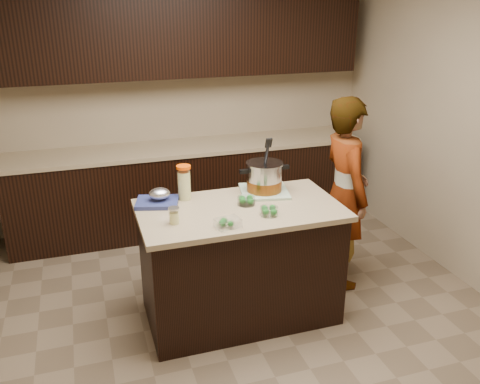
% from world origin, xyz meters
% --- Properties ---
extents(ground_plane, '(4.00, 4.00, 0.00)m').
position_xyz_m(ground_plane, '(0.00, 0.00, 0.00)').
color(ground_plane, brown).
rests_on(ground_plane, ground).
extents(room_shell, '(4.04, 4.04, 2.72)m').
position_xyz_m(room_shell, '(0.00, 0.00, 1.71)').
color(room_shell, tan).
rests_on(room_shell, ground).
extents(back_cabinets, '(3.60, 0.63, 2.33)m').
position_xyz_m(back_cabinets, '(0.00, 1.74, 0.94)').
color(back_cabinets, black).
rests_on(back_cabinets, ground).
extents(island, '(1.46, 0.81, 0.90)m').
position_xyz_m(island, '(0.00, 0.00, 0.45)').
color(island, black).
rests_on(island, ground).
extents(dish_towel, '(0.42, 0.42, 0.02)m').
position_xyz_m(dish_towel, '(0.27, 0.23, 0.91)').
color(dish_towel, '#5F8E5F').
rests_on(dish_towel, island).
extents(stock_pot, '(0.40, 0.29, 0.40)m').
position_xyz_m(stock_pot, '(0.27, 0.22, 1.01)').
color(stock_pot, '#B7B7BC').
rests_on(stock_pot, dish_towel).
extents(lemonade_pitcher, '(0.12, 0.12, 0.26)m').
position_xyz_m(lemonade_pitcher, '(-0.34, 0.28, 1.02)').
color(lemonade_pitcher, '#D7D483').
rests_on(lemonade_pitcher, island).
extents(mason_jar, '(0.09, 0.09, 0.12)m').
position_xyz_m(mason_jar, '(-0.50, -0.12, 0.95)').
color(mason_jar, '#D7D483').
rests_on(mason_jar, island).
extents(broccoli_tub_left, '(0.15, 0.15, 0.06)m').
position_xyz_m(broccoli_tub_left, '(0.06, 0.04, 0.93)').
color(broccoli_tub_left, silver).
rests_on(broccoli_tub_left, island).
extents(broccoli_tub_right, '(0.16, 0.16, 0.06)m').
position_xyz_m(broccoli_tub_right, '(0.15, -0.19, 0.93)').
color(broccoli_tub_right, silver).
rests_on(broccoli_tub_right, island).
extents(broccoli_tub_rect, '(0.18, 0.14, 0.06)m').
position_xyz_m(broccoli_tub_rect, '(-0.18, -0.29, 0.93)').
color(broccoli_tub_rect, silver).
rests_on(broccoli_tub_rect, island).
extents(blue_tray, '(0.35, 0.31, 0.11)m').
position_xyz_m(blue_tray, '(-0.55, 0.25, 0.94)').
color(blue_tray, navy).
rests_on(blue_tray, island).
extents(person, '(0.42, 0.61, 1.61)m').
position_xyz_m(person, '(0.98, 0.23, 0.80)').
color(person, gray).
rests_on(person, ground).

